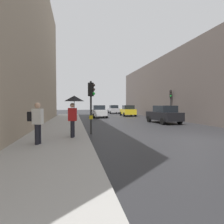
# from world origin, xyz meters

# --- Properties ---
(ground_plane) EXTENTS (120.00, 120.00, 0.00)m
(ground_plane) POSITION_xyz_m (0.00, 0.00, 0.00)
(ground_plane) COLOR #28282B
(sidewalk_kerb) EXTENTS (3.39, 40.00, 0.16)m
(sidewalk_kerb) POSITION_xyz_m (-7.13, 6.00, 0.08)
(sidewalk_kerb) COLOR #A8A5A0
(sidewalk_kerb) RESTS_ON ground
(building_facade_right) EXTENTS (12.00, 34.55, 8.36)m
(building_facade_right) POSITION_xyz_m (11.44, 14.55, 4.18)
(building_facade_right) COLOR #5B514C
(building_facade_right) RESTS_ON ground
(traffic_light_near_right) EXTENTS (0.45, 0.36, 3.31)m
(traffic_light_near_right) POSITION_xyz_m (-5.12, 2.80, 2.28)
(traffic_light_near_right) COLOR #2D2D2D
(traffic_light_near_right) RESTS_ON ground
(traffic_light_mid_street) EXTENTS (0.34, 0.45, 3.65)m
(traffic_light_mid_street) POSITION_xyz_m (5.13, 11.42, 2.52)
(traffic_light_mid_street) COLOR #2D2D2D
(traffic_light_mid_street) RESTS_ON ground
(car_yellow_taxi) EXTENTS (2.21, 4.30, 1.76)m
(car_yellow_taxi) POSITION_xyz_m (2.42, 20.11, 0.88)
(car_yellow_taxi) COLOR yellow
(car_yellow_taxi) RESTS_ON ground
(car_silver_hatchback) EXTENTS (2.15, 4.27, 1.76)m
(car_silver_hatchback) POSITION_xyz_m (2.07, 29.55, 0.88)
(car_silver_hatchback) COLOR #BCBCC1
(car_silver_hatchback) RESTS_ON ground
(car_dark_suv) EXTENTS (2.25, 4.32, 1.76)m
(car_dark_suv) POSITION_xyz_m (2.57, 8.11, 0.88)
(car_dark_suv) COLOR black
(car_dark_suv) RESTS_ON ground
(car_white_compact) EXTENTS (2.05, 4.22, 1.76)m
(car_white_compact) POSITION_xyz_m (-2.65, 17.70, 0.88)
(car_white_compact) COLOR silver
(car_white_compact) RESTS_ON ground
(pedestrian_with_umbrella) EXTENTS (1.00, 1.00, 2.14)m
(pedestrian_with_umbrella) POSITION_xyz_m (-6.20, 0.83, 1.84)
(pedestrian_with_umbrella) COLOR black
(pedestrian_with_umbrella) RESTS_ON sidewalk_kerb
(pedestrian_with_black_backpack) EXTENTS (0.65, 0.44, 1.77)m
(pedestrian_with_black_backpack) POSITION_xyz_m (-7.73, -0.55, 1.16)
(pedestrian_with_black_backpack) COLOR black
(pedestrian_with_black_backpack) RESTS_ON sidewalk_kerb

